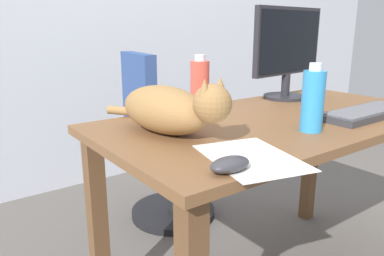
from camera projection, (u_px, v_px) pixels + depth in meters
name	position (u px, v px, depth m)	size (l,w,h in m)	color
desk	(278.00, 145.00, 1.45)	(1.38, 0.71, 0.74)	brown
office_chair	(164.00, 150.00, 2.09)	(0.48, 0.48, 0.94)	black
monitor	(288.00, 50.00, 1.73)	(0.48, 0.20, 0.41)	#232328
keyboard	(367.00, 113.00, 1.43)	(0.44, 0.15, 0.03)	#333338
cat	(169.00, 109.00, 1.18)	(0.22, 0.61, 0.20)	olive
computer_mouse	(230.00, 164.00, 0.88)	(0.11, 0.06, 0.04)	#333338
paper_sheet	(251.00, 157.00, 0.98)	(0.21, 0.30, 0.00)	white
water_bottle	(200.00, 85.00, 1.50)	(0.08, 0.08, 0.22)	#D84C3D
spray_bottle	(313.00, 100.00, 1.20)	(0.07, 0.07, 0.22)	#2D8CD1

